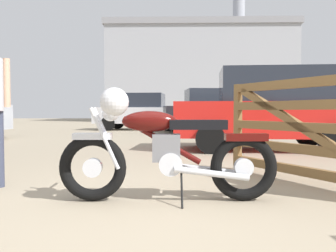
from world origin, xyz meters
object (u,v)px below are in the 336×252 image
object	(u,v)px
dark_sedan_left	(142,112)
white_estate_far	(225,109)
timber_gate	(325,125)
vintage_motorcycle	(163,150)
red_hatchback_near	(268,109)

from	to	relation	value
dark_sedan_left	white_estate_far	world-z (taller)	white_estate_far
timber_gate	dark_sedan_left	world-z (taller)	dark_sedan_left
vintage_motorcycle	dark_sedan_left	bearing A→B (deg)	-85.37
timber_gate	red_hatchback_near	size ratio (longest dim) A/B	0.57
red_hatchback_near	dark_sedan_left	bearing A→B (deg)	-62.71
vintage_motorcycle	timber_gate	xyz separation A→B (m)	(1.79, 0.54, 0.21)
red_hatchback_near	white_estate_far	bearing A→B (deg)	-85.66
white_estate_far	timber_gate	bearing A→B (deg)	82.59
dark_sedan_left	white_estate_far	bearing A→B (deg)	157.18
red_hatchback_near	white_estate_far	size ratio (longest dim) A/B	0.84
timber_gate	white_estate_far	size ratio (longest dim) A/B	0.48
timber_gate	red_hatchback_near	world-z (taller)	red_hatchback_near
timber_gate	dark_sedan_left	distance (m)	12.72
dark_sedan_left	white_estate_far	xyz separation A→B (m)	(3.50, -2.00, 0.10)
white_estate_far	dark_sedan_left	bearing A→B (deg)	-33.23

